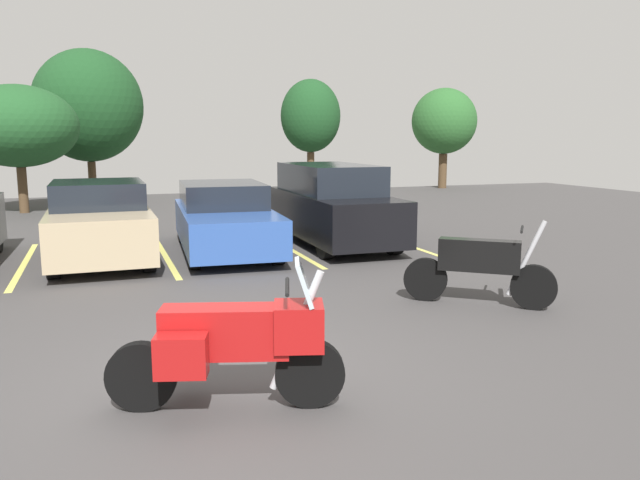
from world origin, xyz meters
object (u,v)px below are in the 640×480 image
Objects in this scene: motorcycle_touring at (234,341)px; car_blue at (225,219)px; car_tan at (100,222)px; motorcycle_second at (480,267)px; car_black at (332,204)px.

car_blue is (1.44, 7.89, 0.08)m from motorcycle_touring.
motorcycle_touring is 0.46× the size of car_tan.
car_black is at bearing 91.39° from motorcycle_second.
motorcycle_touring is 0.43× the size of car_blue.
car_blue is 2.56m from car_black.
car_tan reaches higher than car_blue.
car_tan is (-1.09, 7.83, 0.13)m from motorcycle_touring.
motorcycle_touring is at bearing -116.30° from car_black.
car_black is (3.99, 8.07, 0.28)m from motorcycle_touring.
motorcycle_second is 0.37× the size of car_black.
motorcycle_touring is 8.02m from car_blue.
car_black is at bearing 63.70° from motorcycle_touring.
motorcycle_second is 0.39× the size of car_tan.
motorcycle_second is 0.37× the size of car_blue.
car_blue is at bearing -176.00° from car_black.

